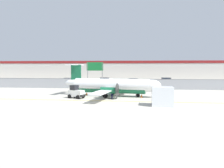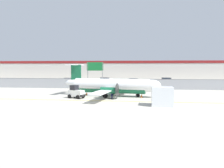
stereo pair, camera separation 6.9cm
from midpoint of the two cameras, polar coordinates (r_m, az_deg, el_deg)
The scene contains 16 objects.
ground_plane at distance 29.01m, azimuth -2.92°, elevation -4.42°, with size 140.00×140.00×0.01m.
perimeter_fence at distance 44.63m, azimuth 0.63°, elevation 0.14°, with size 98.00×0.10×2.10m.
parking_lot_strip at distance 56.12m, azimuth 1.94°, elevation -0.06°, with size 98.00×17.00×0.12m.
background_building at distance 74.39m, azimuth 3.22°, elevation 3.52°, with size 91.00×8.10×6.50m.
commuter_airplane at distance 33.38m, azimuth 0.31°, elevation -0.48°, with size 15.30×16.06×4.92m.
baggage_tug at distance 31.80m, azimuth -9.34°, elevation -2.14°, with size 2.57×2.05×1.88m.
ground_crew_worker at distance 30.90m, azimuth 0.05°, elevation -2.09°, with size 0.45×0.53×1.70m.
cargo_container at distance 25.76m, azimuth 13.06°, elevation -3.19°, with size 2.51×2.13×2.20m.
traffic_cone_near_left at distance 35.04m, azimuth -6.55°, elevation -2.39°, with size 0.36×0.36×0.64m.
traffic_cone_near_right at distance 33.12m, azimuth -7.72°, elevation -2.80°, with size 0.36×0.36×0.64m.
traffic_cone_far_left at distance 32.38m, azimuth 7.78°, elevation -2.97°, with size 0.36×0.36×0.64m.
parked_car_0 at distance 56.89m, azimuth -11.07°, elevation 0.77°, with size 4.23×2.06×1.58m.
parked_car_1 at distance 58.16m, azimuth -1.98°, elevation 0.93°, with size 4.33×2.28×1.58m.
parked_car_2 at distance 53.83m, azimuth 5.53°, elevation 0.62°, with size 4.25×2.10×1.58m.
parked_car_3 at distance 59.63m, azimuth 13.92°, elevation 0.88°, with size 4.35×2.33×1.58m.
highway_sign at distance 47.19m, azimuth -4.42°, elevation 4.04°, with size 3.60×0.14×5.50m.
Camera 2 is at (5.01, -26.22, 4.48)m, focal length 35.00 mm.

